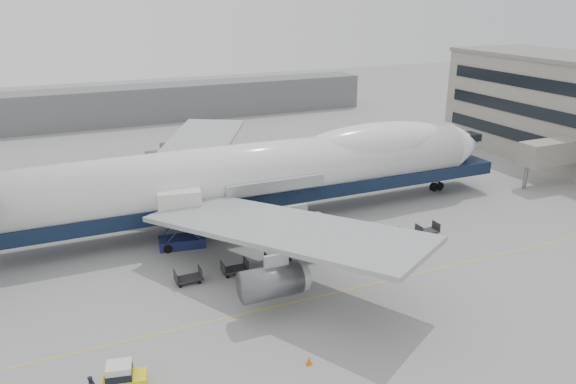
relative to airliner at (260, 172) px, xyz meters
name	(u,v)px	position (x,y,z in m)	size (l,w,h in m)	color
ground	(301,264)	(-0.64, -12.00, -5.62)	(260.00, 260.00, 0.00)	gray
apron_line	(332,294)	(-0.64, -18.00, -5.62)	(60.00, 0.15, 0.01)	gold
hangar	(100,107)	(-10.64, 58.00, -2.12)	(110.00, 8.00, 7.00)	slate
airliner	(260,172)	(0.00, 0.00, 0.00)	(67.00, 55.30, 19.98)	white
catering_truck	(180,215)	(-9.93, -3.48, -2.20)	(4.80, 3.62, 6.00)	navy
baggage_tug	(123,379)	(-18.64, -23.45, -4.74)	(2.96, 2.00, 1.98)	yellow
traffic_cone	(309,361)	(-6.64, -25.89, -5.33)	(0.42, 0.42, 0.62)	#EA5E0C
dolly_0	(188,278)	(-11.27, -11.24, -5.09)	(2.30, 1.35, 1.30)	#2D2D30
dolly_1	(235,269)	(-7.00, -11.24, -5.09)	(2.30, 1.35, 1.30)	#2D2D30
dolly_2	(278,260)	(-2.73, -11.24, -5.09)	(2.30, 1.35, 1.30)	#2D2D30
dolly_3	(319,252)	(1.55, -11.24, -5.09)	(2.30, 1.35, 1.30)	#2D2D30
dolly_4	(357,244)	(5.82, -11.24, -5.09)	(2.30, 1.35, 1.30)	#2D2D30
dolly_5	(393,237)	(10.09, -11.24, -5.09)	(2.30, 1.35, 1.30)	#2D2D30
dolly_6	(427,231)	(14.36, -11.24, -5.09)	(2.30, 1.35, 1.30)	#2D2D30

